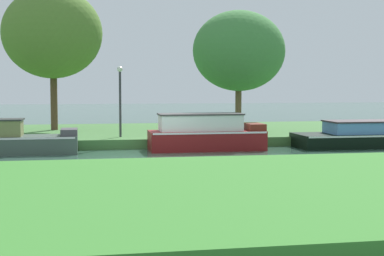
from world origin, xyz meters
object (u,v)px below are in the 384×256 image
at_px(lamp_post, 120,93).
at_px(willow_tree_centre, 239,51).
at_px(maroon_cruiser, 206,134).
at_px(black_narrowboat, 374,135).
at_px(willow_tree_left, 52,33).
at_px(mooring_post_near, 15,131).

bearing_deg(lamp_post, willow_tree_centre, 21.52).
xyz_separation_m(willow_tree_centre, lamp_post, (-5.84, -2.30, -1.96)).
distance_m(maroon_cruiser, lamp_post, 4.25).
relative_size(black_narrowboat, willow_tree_left, 0.93).
relative_size(black_narrowboat, maroon_cruiser, 1.39).
distance_m(willow_tree_centre, mooring_post_near, 11.10).
bearing_deg(mooring_post_near, willow_tree_centre, 17.40).
bearing_deg(willow_tree_left, willow_tree_centre, -11.28).
bearing_deg(lamp_post, maroon_cruiser, -32.64).
relative_size(willow_tree_centre, lamp_post, 1.92).
bearing_deg(mooring_post_near, maroon_cruiser, -9.50).
bearing_deg(black_narrowboat, maroon_cruiser, 180.00).
bearing_deg(willow_tree_left, lamp_post, -53.69).
relative_size(willow_tree_left, willow_tree_centre, 1.19).
relative_size(willow_tree_left, lamp_post, 2.29).
distance_m(maroon_cruiser, willow_tree_left, 9.87).
relative_size(willow_tree_centre, mooring_post_near, 7.32).
height_order(black_narrowboat, mooring_post_near, mooring_post_near).
bearing_deg(lamp_post, willow_tree_left, 126.31).
xyz_separation_m(willow_tree_centre, mooring_post_near, (-10.06, -3.15, -3.45)).
height_order(willow_tree_centre, mooring_post_near, willow_tree_centre).
height_order(black_narrowboat, lamp_post, lamp_post).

